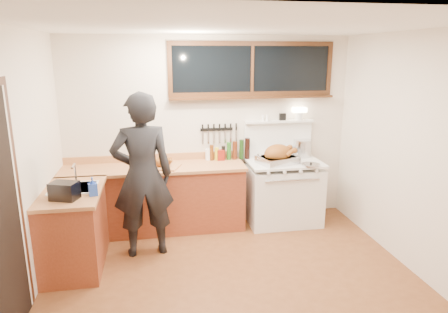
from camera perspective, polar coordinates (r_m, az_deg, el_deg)
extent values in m
cube|color=brown|center=(4.49, 1.32, -17.29)|extent=(4.00, 3.50, 0.02)
cube|color=beige|center=(5.67, -2.13, 3.74)|extent=(4.00, 0.05, 2.60)
cube|color=beige|center=(2.36, 10.20, -12.25)|extent=(4.00, 0.05, 2.60)
cube|color=beige|center=(4.09, -27.65, -2.14)|extent=(0.05, 3.50, 2.60)
cube|color=beige|center=(4.78, 25.95, 0.27)|extent=(0.05, 3.50, 2.60)
cube|color=white|center=(3.83, 1.56, 18.55)|extent=(4.00, 3.50, 0.05)
cube|color=maroon|center=(5.54, -9.85, -6.09)|extent=(2.40, 0.60, 0.86)
cube|color=#B77949|center=(5.39, -10.05, -1.64)|extent=(2.44, 0.64, 0.04)
cube|color=#B77949|center=(5.65, -10.10, -0.14)|extent=(2.40, 0.03, 0.10)
sphere|color=#B78C38|center=(5.28, -20.89, -4.75)|extent=(0.03, 0.03, 0.03)
sphere|color=#B78C38|center=(5.21, -15.47, -4.58)|extent=(0.03, 0.03, 0.03)
sphere|color=#B78C38|center=(5.18, -9.95, -4.36)|extent=(0.03, 0.03, 0.03)
sphere|color=#B78C38|center=(5.20, -4.43, -4.11)|extent=(0.03, 0.03, 0.03)
sphere|color=#B78C38|center=(5.26, 0.47, -3.85)|extent=(0.03, 0.03, 0.03)
cube|color=maroon|center=(4.86, -20.58, -9.81)|extent=(0.60, 1.05, 0.86)
cube|color=#B77949|center=(4.70, -20.94, -4.78)|extent=(0.64, 1.09, 0.04)
cube|color=white|center=(4.78, -20.62, -4.94)|extent=(0.45, 0.40, 0.14)
cube|color=white|center=(4.76, -20.69, -4.20)|extent=(0.50, 0.45, 0.01)
cylinder|color=silver|center=(4.90, -20.44, -2.27)|extent=(0.02, 0.02, 0.24)
cylinder|color=silver|center=(4.79, -20.72, -1.27)|extent=(0.02, 0.18, 0.02)
cube|color=white|center=(5.77, 8.40, -5.38)|extent=(1.00, 0.70, 0.82)
cube|color=white|center=(5.63, 8.58, -0.82)|extent=(1.02, 0.72, 0.03)
cube|color=white|center=(5.43, 9.56, -5.46)|extent=(0.88, 0.02, 0.46)
cylinder|color=silver|center=(5.34, 9.77, -3.35)|extent=(0.75, 0.02, 0.02)
cylinder|color=white|center=(5.21, 6.37, -2.39)|extent=(0.04, 0.03, 0.04)
cylinder|color=white|center=(5.28, 8.66, -2.25)|extent=(0.04, 0.03, 0.04)
cylinder|color=white|center=(5.35, 10.90, -2.12)|extent=(0.04, 0.03, 0.04)
cylinder|color=white|center=(5.43, 13.07, -1.99)|extent=(0.04, 0.03, 0.04)
cube|color=white|center=(5.86, 7.69, 2.49)|extent=(1.00, 0.05, 0.50)
cube|color=white|center=(5.79, 7.87, 4.99)|extent=(1.00, 0.12, 0.03)
cylinder|color=white|center=(5.87, 10.69, 5.71)|extent=(0.11, 0.11, 0.11)
cube|color=#FFE5B2|center=(5.86, 10.73, 6.55)|extent=(0.20, 0.10, 0.07)
cube|color=black|center=(5.79, 8.36, 5.64)|extent=(0.09, 0.05, 0.10)
cylinder|color=white|center=(5.73, 6.17, 5.55)|extent=(0.04, 0.04, 0.09)
cylinder|color=white|center=(5.71, 5.58, 5.54)|extent=(0.04, 0.04, 0.09)
cube|color=black|center=(5.64, 4.04, 12.36)|extent=(2.20, 0.01, 0.62)
cube|color=black|center=(5.64, 4.11, 15.81)|extent=(2.32, 0.04, 0.06)
cube|color=black|center=(5.66, 3.98, 8.92)|extent=(2.32, 0.04, 0.06)
cube|color=black|center=(5.48, -7.77, 12.21)|extent=(0.06, 0.04, 0.62)
cube|color=black|center=(6.01, 14.79, 12.06)|extent=(0.06, 0.04, 0.62)
cube|color=black|center=(5.64, 4.05, 12.36)|extent=(0.04, 0.04, 0.62)
cube|color=black|center=(5.62, 4.09, 8.42)|extent=(2.32, 0.13, 0.03)
cube|color=black|center=(3.66, -29.21, -8.30)|extent=(0.01, 0.86, 2.10)
cube|color=black|center=(4.09, -27.02, -5.75)|extent=(0.01, 0.07, 2.10)
cube|color=black|center=(5.64, -1.07, 3.91)|extent=(0.46, 0.02, 0.04)
cube|color=silver|center=(5.62, -3.06, 2.70)|extent=(0.02, 0.00, 0.18)
cube|color=black|center=(5.59, -3.08, 4.11)|extent=(0.02, 0.02, 0.10)
cube|color=silver|center=(5.63, -2.25, 2.74)|extent=(0.02, 0.00, 0.18)
cube|color=black|center=(5.60, -2.26, 4.14)|extent=(0.02, 0.02, 0.10)
cube|color=silver|center=(5.64, -1.44, 2.77)|extent=(0.02, 0.00, 0.18)
cube|color=black|center=(5.62, -1.45, 4.16)|extent=(0.02, 0.02, 0.10)
cube|color=silver|center=(5.65, -0.64, 2.79)|extent=(0.03, 0.00, 0.18)
cube|color=black|center=(5.63, -0.65, 4.19)|extent=(0.02, 0.02, 0.10)
cube|color=silver|center=(5.67, 0.16, 2.82)|extent=(0.03, 0.00, 0.18)
cube|color=black|center=(5.64, 0.16, 4.22)|extent=(0.02, 0.02, 0.10)
cube|color=silver|center=(5.68, 0.95, 2.85)|extent=(0.03, 0.00, 0.18)
cube|color=black|center=(5.66, 0.96, 4.24)|extent=(0.02, 0.02, 0.10)
cube|color=silver|center=(5.70, 1.74, 2.88)|extent=(0.03, 0.00, 0.18)
cube|color=black|center=(5.67, 1.75, 4.26)|extent=(0.02, 0.02, 0.10)
imported|color=black|center=(4.74, -11.56, -2.71)|extent=(0.76, 0.55, 1.95)
imported|color=#2244AC|center=(4.43, -18.25, -4.09)|extent=(0.11, 0.11, 0.20)
cube|color=black|center=(4.41, -21.84, -4.58)|extent=(0.31, 0.26, 0.18)
cube|color=#B77949|center=(5.32, -8.82, -1.46)|extent=(0.52, 0.46, 0.02)
ellipsoid|color=brown|center=(5.30, -8.84, -0.79)|extent=(0.28, 0.24, 0.14)
sphere|color=brown|center=(5.35, -7.70, -0.33)|extent=(0.05, 0.05, 0.05)
sphere|color=brown|center=(5.24, -7.65, -0.63)|extent=(0.05, 0.05, 0.05)
cube|color=silver|center=(5.49, 7.64, -0.47)|extent=(0.60, 0.52, 0.10)
cube|color=#3F3F42|center=(5.48, 7.66, -0.12)|extent=(0.53, 0.45, 0.03)
torus|color=silver|center=(5.41, 5.01, -0.09)|extent=(0.05, 0.10, 0.10)
torus|color=silver|center=(5.56, 10.24, 0.15)|extent=(0.05, 0.10, 0.10)
ellipsoid|color=brown|center=(5.47, 7.68, 0.44)|extent=(0.46, 0.40, 0.25)
cylinder|color=brown|center=(5.42, 9.33, 0.46)|extent=(0.15, 0.10, 0.11)
sphere|color=brown|center=(5.44, 10.07, 0.85)|extent=(0.08, 0.08, 0.08)
cylinder|color=brown|center=(5.59, 8.70, 0.93)|extent=(0.15, 0.10, 0.11)
sphere|color=brown|center=(5.61, 9.42, 1.30)|extent=(0.08, 0.08, 0.08)
cylinder|color=silver|center=(5.92, 11.14, 1.21)|extent=(0.28, 0.28, 0.25)
cylinder|color=silver|center=(5.89, 8.74, 0.69)|extent=(0.23, 0.23, 0.14)
cylinder|color=black|center=(5.97, 8.07, 1.46)|extent=(0.07, 0.18, 0.02)
cylinder|color=silver|center=(5.47, 12.29, -1.16)|extent=(0.27, 0.27, 0.02)
sphere|color=black|center=(5.46, 12.30, -0.97)|extent=(0.03, 0.03, 0.03)
cube|color=maroon|center=(5.60, -0.46, 0.21)|extent=(0.10, 0.08, 0.15)
cylinder|color=white|center=(5.62, -2.27, 0.29)|extent=(0.09, 0.09, 0.16)
cylinder|color=black|center=(5.59, -1.78, 0.55)|extent=(0.06, 0.06, 0.22)
cylinder|color=black|center=(5.61, -1.04, 0.38)|extent=(0.06, 0.06, 0.18)
cylinder|color=black|center=(5.62, -0.09, 0.52)|extent=(0.05, 0.05, 0.20)
cylinder|color=black|center=(5.63, 0.70, 0.80)|extent=(0.06, 0.06, 0.25)
cylinder|color=black|center=(5.64, 1.56, 0.89)|extent=(0.07, 0.07, 0.26)
cylinder|color=black|center=(5.66, 2.52, 1.03)|extent=(0.06, 0.06, 0.28)
cylinder|color=black|center=(5.67, 3.35, 1.16)|extent=(0.07, 0.07, 0.30)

